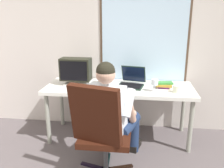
{
  "coord_description": "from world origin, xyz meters",
  "views": [
    {
      "loc": [
        0.3,
        -0.96,
        1.63
      ],
      "look_at": [
        -0.01,
        1.62,
        0.85
      ],
      "focal_mm": 38.95,
      "sensor_mm": 36.0,
      "label": 1
    }
  ],
  "objects_px": {
    "laptop": "(132,80)",
    "coffee_mug": "(177,89)",
    "office_chair": "(101,128)",
    "wine_glass": "(155,83)",
    "book_stack": "(164,85)",
    "desk_speaker": "(104,77)",
    "crt_monitor": "(76,70)",
    "desk": "(119,91)",
    "cd_case": "(104,89)",
    "person_seated": "(111,112)"
  },
  "relations": [
    {
      "from": "crt_monitor",
      "to": "cd_case",
      "type": "height_order",
      "value": "crt_monitor"
    },
    {
      "from": "desk",
      "to": "office_chair",
      "type": "distance_m",
      "value": 0.88
    },
    {
      "from": "wine_glass",
      "to": "cd_case",
      "type": "height_order",
      "value": "wine_glass"
    },
    {
      "from": "crt_monitor",
      "to": "cd_case",
      "type": "relative_size",
      "value": 2.64
    },
    {
      "from": "desk",
      "to": "wine_glass",
      "type": "distance_m",
      "value": 0.49
    },
    {
      "from": "coffee_mug",
      "to": "cd_case",
      "type": "bearing_deg",
      "value": 178.01
    },
    {
      "from": "wine_glass",
      "to": "book_stack",
      "type": "xyz_separation_m",
      "value": [
        0.13,
        0.16,
        -0.07
      ]
    },
    {
      "from": "book_stack",
      "to": "cd_case",
      "type": "xyz_separation_m",
      "value": [
        -0.73,
        -0.14,
        -0.03
      ]
    },
    {
      "from": "desk",
      "to": "crt_monitor",
      "type": "relative_size",
      "value": 4.74
    },
    {
      "from": "desk",
      "to": "wine_glass",
      "type": "height_order",
      "value": "wine_glass"
    },
    {
      "from": "person_seated",
      "to": "wine_glass",
      "type": "xyz_separation_m",
      "value": [
        0.47,
        0.44,
        0.21
      ]
    },
    {
      "from": "laptop",
      "to": "coffee_mug",
      "type": "bearing_deg",
      "value": -23.89
    },
    {
      "from": "desk",
      "to": "desk_speaker",
      "type": "height_order",
      "value": "desk_speaker"
    },
    {
      "from": "book_stack",
      "to": "coffee_mug",
      "type": "height_order",
      "value": "coffee_mug"
    },
    {
      "from": "desk_speaker",
      "to": "coffee_mug",
      "type": "height_order",
      "value": "desk_speaker"
    },
    {
      "from": "desk",
      "to": "crt_monitor",
      "type": "height_order",
      "value": "crt_monitor"
    },
    {
      "from": "laptop",
      "to": "wine_glass",
      "type": "distance_m",
      "value": 0.37
    },
    {
      "from": "desk",
      "to": "book_stack",
      "type": "relative_size",
      "value": 8.85
    },
    {
      "from": "office_chair",
      "to": "laptop",
      "type": "distance_m",
      "value": 1.0
    },
    {
      "from": "office_chair",
      "to": "book_stack",
      "type": "xyz_separation_m",
      "value": [
        0.66,
        0.88,
        0.19
      ]
    },
    {
      "from": "person_seated",
      "to": "cd_case",
      "type": "height_order",
      "value": "person_seated"
    },
    {
      "from": "office_chair",
      "to": "person_seated",
      "type": "relative_size",
      "value": 0.87
    },
    {
      "from": "wine_glass",
      "to": "coffee_mug",
      "type": "relative_size",
      "value": 1.76
    },
    {
      "from": "wine_glass",
      "to": "cd_case",
      "type": "distance_m",
      "value": 0.62
    },
    {
      "from": "desk",
      "to": "desk_speaker",
      "type": "distance_m",
      "value": 0.29
    },
    {
      "from": "office_chair",
      "to": "book_stack",
      "type": "distance_m",
      "value": 1.12
    },
    {
      "from": "laptop",
      "to": "desk_speaker",
      "type": "xyz_separation_m",
      "value": [
        -0.37,
        0.03,
        0.03
      ]
    },
    {
      "from": "office_chair",
      "to": "wine_glass",
      "type": "xyz_separation_m",
      "value": [
        0.54,
        0.71,
        0.26
      ]
    },
    {
      "from": "cd_case",
      "to": "coffee_mug",
      "type": "height_order",
      "value": "coffee_mug"
    },
    {
      "from": "crt_monitor",
      "to": "desk_speaker",
      "type": "distance_m",
      "value": 0.37
    },
    {
      "from": "laptop",
      "to": "wine_glass",
      "type": "height_order",
      "value": "laptop"
    },
    {
      "from": "crt_monitor",
      "to": "book_stack",
      "type": "distance_m",
      "value": 1.14
    },
    {
      "from": "desk",
      "to": "cd_case",
      "type": "distance_m",
      "value": 0.23
    },
    {
      "from": "desk",
      "to": "cd_case",
      "type": "height_order",
      "value": "cd_case"
    },
    {
      "from": "desk_speaker",
      "to": "crt_monitor",
      "type": "bearing_deg",
      "value": -165.62
    },
    {
      "from": "cd_case",
      "to": "desk_speaker",
      "type": "bearing_deg",
      "value": 101.22
    },
    {
      "from": "book_stack",
      "to": "desk_speaker",
      "type": "bearing_deg",
      "value": 173.01
    },
    {
      "from": "crt_monitor",
      "to": "coffee_mug",
      "type": "height_order",
      "value": "crt_monitor"
    },
    {
      "from": "desk",
      "to": "desk_speaker",
      "type": "relative_size",
      "value": 10.03
    },
    {
      "from": "crt_monitor",
      "to": "coffee_mug",
      "type": "relative_size",
      "value": 4.65
    },
    {
      "from": "office_chair",
      "to": "coffee_mug",
      "type": "bearing_deg",
      "value": 41.7
    },
    {
      "from": "crt_monitor",
      "to": "wine_glass",
      "type": "distance_m",
      "value": 1.02
    },
    {
      "from": "crt_monitor",
      "to": "laptop",
      "type": "distance_m",
      "value": 0.74
    },
    {
      "from": "office_chair",
      "to": "desk_speaker",
      "type": "xyz_separation_m",
      "value": [
        -0.12,
        0.97,
        0.25
      ]
    },
    {
      "from": "desk",
      "to": "crt_monitor",
      "type": "distance_m",
      "value": 0.62
    },
    {
      "from": "desk",
      "to": "book_stack",
      "type": "height_order",
      "value": "book_stack"
    },
    {
      "from": "person_seated",
      "to": "wine_glass",
      "type": "height_order",
      "value": "person_seated"
    },
    {
      "from": "desk_speaker",
      "to": "cd_case",
      "type": "bearing_deg",
      "value": -78.78
    },
    {
      "from": "crt_monitor",
      "to": "desk_speaker",
      "type": "relative_size",
      "value": 2.11
    },
    {
      "from": "book_stack",
      "to": "laptop",
      "type": "bearing_deg",
      "value": 170.58
    }
  ]
}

